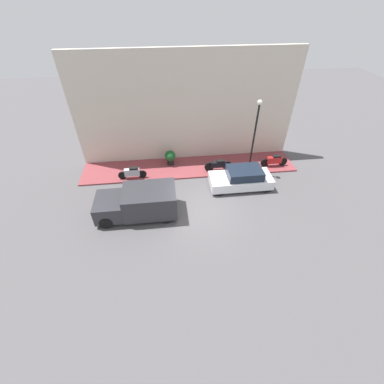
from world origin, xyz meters
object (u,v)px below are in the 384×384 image
Objects in this scene: motorcycle_black at (219,165)px; streetlamp at (255,130)px; potted_plant at (170,157)px; motorcycle_red at (274,160)px; delivery_van at (138,202)px; parked_car at (241,178)px; scooter_silver at (132,173)px.

motorcycle_black is 3.47m from streetlamp.
motorcycle_black is at bearing -109.49° from potted_plant.
motorcycle_red reaches higher than motorcycle_black.
delivery_van is at bearing 157.05° from potted_plant.
delivery_van is 8.62m from streetlamp.
potted_plant is (1.11, 7.48, 0.15)m from motorcycle_red.
delivery_van is 5.36m from potted_plant.
potted_plant is at bearing 70.51° from motorcycle_black.
parked_car is at bearing -124.54° from potted_plant.
motorcycle_red is at bearing -68.21° from delivery_van.
potted_plant reaches higher than motorcycle_red.
delivery_van is 10.31m from motorcycle_red.
parked_car is 7.33m from scooter_silver.
delivery_van reaches higher than parked_car.
motorcycle_black is (1.90, 1.14, -0.10)m from parked_car.
potted_plant is at bearing 55.46° from parked_car.
motorcycle_red is (3.82, -9.57, -0.30)m from delivery_van.
motorcycle_red is 7.56m from potted_plant.
potted_plant is (1.46, -2.66, 0.17)m from scooter_silver.
motorcycle_black is at bearing 30.89° from parked_car.
potted_plant is (3.09, 4.49, 0.07)m from parked_car.
streetlamp reaches higher than potted_plant.
streetlamp is 4.67× the size of potted_plant.
motorcycle_red is at bearing -98.46° from potted_plant.
streetlamp is at bearing 102.61° from motorcycle_red.
parked_car is at bearing -149.11° from motorcycle_black.
delivery_van is at bearing 124.60° from motorcycle_black.
delivery_van is 0.89× the size of streetlamp.
parked_car is 3.69× the size of potted_plant.
delivery_van is 2.38× the size of scooter_silver.
motorcycle_red is (0.07, -4.13, 0.02)m from motorcycle_black.
motorcycle_black is 1.00× the size of motorcycle_red.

